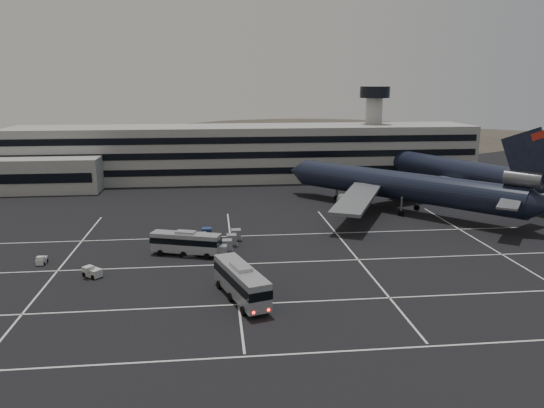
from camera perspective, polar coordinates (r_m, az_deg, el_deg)
The scene contains 11 objects.
ground at distance 72.13m, azimuth 0.79°, elevation -7.38°, with size 260.00×260.00×0.00m, color black.
lane_markings at distance 72.91m, azimuth 1.47°, elevation -7.15°, with size 90.00×55.62×0.01m.
terminal at distance 139.54m, azimuth -4.05°, elevation 5.45°, with size 125.00×26.00×24.00m.
hills at distance 241.44m, azimuth 0.02°, elevation 4.11°, with size 352.00×180.00×44.00m.
trijet_main at distance 107.08m, azimuth 13.96°, elevation 1.90°, with size 42.75×46.53×18.08m.
trijet_far at distance 124.06m, azimuth 21.52°, elevation 2.94°, with size 29.52×55.20×18.08m.
bus_near at distance 62.92m, azimuth -3.33°, elevation -8.24°, with size 6.33×12.40×4.28m.
bus_far at distance 79.56m, azimuth -9.24°, elevation -4.06°, with size 10.69×5.67×3.69m.
tug_a at distance 81.87m, azimuth -23.55°, elevation -5.58°, with size 1.23×2.00×1.26m.
tug_b at distance 74.18m, azimuth -18.70°, elevation -6.92°, with size 2.86×2.78×1.61m.
uld_cluster at distance 82.87m, azimuth -6.26°, elevation -4.09°, with size 9.56×12.44×1.82m.
Camera 1 is at (-8.46, -67.10, 25.07)m, focal length 35.00 mm.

